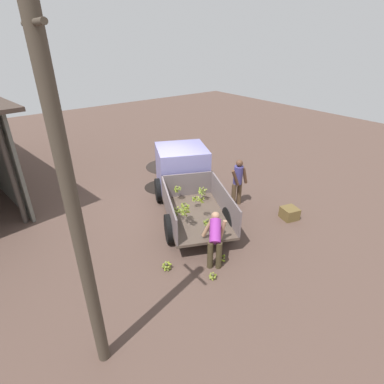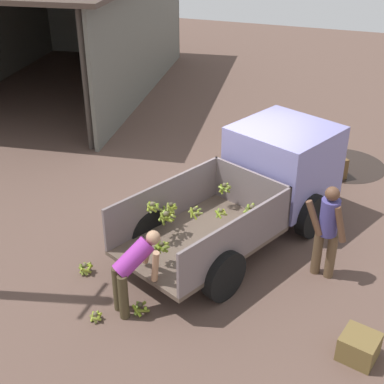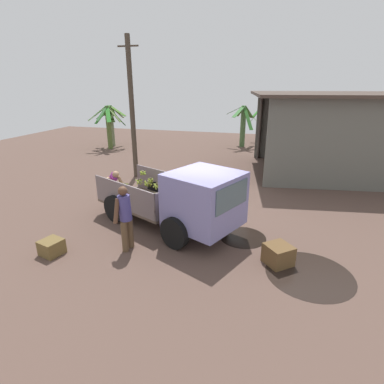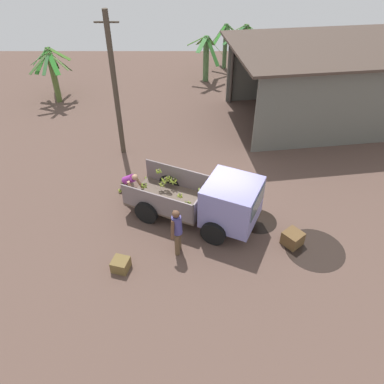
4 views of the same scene
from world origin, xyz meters
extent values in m
plane|color=brown|center=(0.00, 0.00, 0.00)|extent=(36.00, 36.00, 0.00)
cylinder|color=black|center=(3.11, -1.96, 0.00)|extent=(1.93, 1.93, 0.01)
cylinder|color=black|center=(1.47, -0.61, 0.00)|extent=(1.29, 1.29, 0.01)
cube|color=brown|center=(-1.70, 0.05, 0.47)|extent=(3.22, 2.73, 0.08)
cube|color=slate|center=(-1.35, 0.83, 0.90)|extent=(2.51, 1.18, 0.80)
cube|color=slate|center=(-2.06, -0.72, 0.90)|extent=(2.51, 1.18, 0.80)
cube|color=slate|center=(-0.48, -0.51, 0.90)|extent=(0.77, 1.62, 0.80)
cube|color=#7F7BB6|center=(0.42, -0.92, 1.15)|extent=(2.26, 2.27, 1.45)
cube|color=#4C606B|center=(1.21, -1.27, 1.44)|extent=(0.60, 1.26, 0.64)
cylinder|color=black|center=(0.57, 0.02, 0.43)|extent=(0.87, 0.55, 0.85)
cylinder|color=black|center=(-0.18, -1.64, 0.43)|extent=(0.87, 0.55, 0.85)
cylinder|color=black|center=(-1.70, 1.05, 0.43)|extent=(0.87, 0.55, 0.85)
cylinder|color=black|center=(-2.45, -0.61, 0.43)|extent=(0.87, 0.55, 0.85)
sphere|color=brown|center=(-1.06, -0.68, 0.92)|extent=(0.09, 0.09, 0.09)
cylinder|color=olive|center=(-1.00, -0.62, 0.84)|extent=(0.20, 0.19, 0.18)
cylinder|color=olive|center=(-1.06, -0.61, 0.82)|extent=(0.20, 0.06, 0.21)
cylinder|color=olive|center=(-1.12, -0.66, 0.82)|extent=(0.11, 0.20, 0.22)
cylinder|color=olive|center=(-1.12, -0.74, 0.84)|extent=(0.19, 0.20, 0.19)
cylinder|color=#97A844|center=(-1.05, -0.78, 0.84)|extent=(0.24, 0.06, 0.17)
cylinder|color=olive|center=(-0.97, -0.70, 0.84)|extent=(0.09, 0.24, 0.17)
sphere|color=#433C2B|center=(-1.92, 0.07, 1.20)|extent=(0.07, 0.07, 0.07)
cylinder|color=olive|center=(-1.86, 0.12, 1.16)|extent=(0.16, 0.15, 0.10)
cylinder|color=olive|center=(-1.94, 0.12, 1.14)|extent=(0.16, 0.10, 0.14)
cylinder|color=#8FA727|center=(-1.96, 0.08, 1.12)|extent=(0.06, 0.14, 0.17)
cylinder|color=#9DA949|center=(-1.96, 0.00, 1.16)|extent=(0.17, 0.13, 0.09)
cylinder|color=olive|center=(-1.90, 0.02, 1.13)|extent=(0.14, 0.07, 0.16)
cylinder|color=olive|center=(-1.85, 0.06, 1.14)|extent=(0.05, 0.16, 0.14)
sphere|color=#4E4633|center=(-0.55, -0.03, 0.97)|extent=(0.08, 0.08, 0.08)
cylinder|color=#9AAE26|center=(-0.53, 0.02, 0.89)|extent=(0.15, 0.10, 0.17)
cylinder|color=olive|center=(-0.58, 0.02, 0.89)|extent=(0.15, 0.11, 0.18)
cylinder|color=#95B042|center=(-0.63, -0.02, 0.93)|extent=(0.06, 0.19, 0.11)
cylinder|color=olive|center=(-0.60, -0.07, 0.91)|extent=(0.15, 0.15, 0.15)
cylinder|color=#8EA53D|center=(-0.56, -0.11, 0.93)|extent=(0.19, 0.06, 0.11)
cylinder|color=olive|center=(-0.50, -0.09, 0.93)|extent=(0.17, 0.16, 0.11)
cylinder|color=olive|center=(-0.48, 0.00, 0.92)|extent=(0.10, 0.19, 0.13)
sphere|color=#4C4531|center=(-1.56, 0.69, 0.89)|extent=(0.09, 0.09, 0.09)
cylinder|color=olive|center=(-1.58, 0.76, 0.81)|extent=(0.21, 0.10, 0.18)
cylinder|color=olive|center=(-1.65, 0.72, 0.83)|extent=(0.11, 0.23, 0.13)
cylinder|color=#8FAC3C|center=(-1.62, 0.63, 0.81)|extent=(0.17, 0.18, 0.18)
cylinder|color=#98B136|center=(-1.54, 0.61, 0.81)|extent=(0.21, 0.09, 0.18)
cylinder|color=#9EB130|center=(-1.47, 0.67, 0.83)|extent=(0.09, 0.23, 0.14)
cylinder|color=olive|center=(-1.51, 0.74, 0.80)|extent=(0.16, 0.16, 0.20)
sphere|color=brown|center=(-1.86, 0.61, 0.97)|extent=(0.09, 0.09, 0.09)
cylinder|color=#88A436|center=(-1.84, 0.69, 0.91)|extent=(0.22, 0.08, 0.15)
cylinder|color=olive|center=(-1.90, 0.66, 0.89)|extent=(0.17, 0.15, 0.19)
cylinder|color=#91A52C|center=(-1.95, 0.58, 0.92)|extent=(0.11, 0.22, 0.12)
cylinder|color=olive|center=(-1.89, 0.53, 0.90)|extent=(0.20, 0.13, 0.16)
cylinder|color=#A1B044|center=(-1.80, 0.54, 0.92)|extent=(0.19, 0.18, 0.12)
cylinder|color=olive|center=(-1.80, 0.61, 0.88)|extent=(0.05, 0.17, 0.20)
sphere|color=#433D2C|center=(-2.60, 0.38, 0.89)|extent=(0.08, 0.08, 0.08)
cylinder|color=olive|center=(-2.60, 0.46, 0.85)|extent=(0.18, 0.05, 0.11)
cylinder|color=olive|center=(-2.64, 0.42, 0.82)|extent=(0.15, 0.13, 0.16)
cylinder|color=olive|center=(-2.67, 0.39, 0.85)|extent=(0.06, 0.18, 0.10)
cylinder|color=olive|center=(-2.65, 0.34, 0.83)|extent=(0.14, 0.16, 0.14)
cylinder|color=olive|center=(-2.61, 0.31, 0.85)|extent=(0.19, 0.08, 0.11)
cylinder|color=olive|center=(-2.57, 0.34, 0.82)|extent=(0.15, 0.13, 0.16)
cylinder|color=olive|center=(-2.53, 0.38, 0.84)|extent=(0.05, 0.18, 0.12)
cylinder|color=olive|center=(-2.55, 0.41, 0.82)|extent=(0.12, 0.16, 0.16)
sphere|color=brown|center=(-2.09, 0.75, 1.26)|extent=(0.08, 0.08, 0.08)
cylinder|color=#91B12D|center=(-2.05, 0.69, 1.22)|extent=(0.17, 0.12, 0.11)
cylinder|color=olive|center=(-2.02, 0.73, 1.21)|extent=(0.07, 0.17, 0.12)
cylinder|color=#88A635|center=(-2.05, 0.78, 1.19)|extent=(0.12, 0.13, 0.16)
cylinder|color=olive|center=(-2.10, 0.81, 1.21)|extent=(0.17, 0.07, 0.13)
cylinder|color=olive|center=(-2.13, 0.79, 1.20)|extent=(0.13, 0.14, 0.14)
cylinder|color=#8EA229|center=(-2.15, 0.73, 1.21)|extent=(0.08, 0.16, 0.13)
cylinder|color=olive|center=(-2.11, 0.69, 1.21)|extent=(0.17, 0.10, 0.12)
sphere|color=#433D2C|center=(-1.74, 0.56, 1.10)|extent=(0.07, 0.07, 0.07)
cylinder|color=olive|center=(-1.71, 0.53, 1.04)|extent=(0.12, 0.11, 0.14)
cylinder|color=olive|center=(-1.69, 0.56, 1.05)|extent=(0.04, 0.14, 0.12)
cylinder|color=#8EAE24|center=(-1.72, 0.60, 1.04)|extent=(0.12, 0.11, 0.13)
cylinder|color=olive|center=(-1.76, 0.61, 1.05)|extent=(0.14, 0.08, 0.12)
cylinder|color=olive|center=(-1.78, 0.58, 1.04)|extent=(0.08, 0.13, 0.14)
cylinder|color=olive|center=(-1.78, 0.54, 1.04)|extent=(0.09, 0.13, 0.14)
cylinder|color=olive|center=(-1.75, 0.50, 1.06)|extent=(0.16, 0.06, 0.09)
sphere|color=brown|center=(-1.29, -0.19, 0.88)|extent=(0.07, 0.07, 0.07)
cylinder|color=#92A428|center=(-1.26, -0.23, 0.81)|extent=(0.15, 0.11, 0.15)
cylinder|color=#93A026|center=(-1.25, -0.18, 0.80)|extent=(0.07, 0.14, 0.16)
cylinder|color=olive|center=(-1.29, -0.13, 0.81)|extent=(0.14, 0.04, 0.15)
cylinder|color=#85A324|center=(-1.35, -0.16, 0.82)|extent=(0.10, 0.16, 0.13)
cylinder|color=olive|center=(-1.33, -0.24, 0.83)|extent=(0.16, 0.13, 0.11)
cube|color=#626259|center=(10.42, 7.94, 1.77)|extent=(0.87, 5.45, 3.54)
cube|color=#626259|center=(6.31, 4.63, 1.77)|extent=(9.09, 1.38, 3.54)
cylinder|color=#3F3833|center=(1.94, 4.22, 1.77)|extent=(0.16, 0.16, 3.54)
cylinder|color=brown|center=(-1.34, -2.13, 0.41)|extent=(0.19, 0.19, 0.83)
cylinder|color=brown|center=(-1.30, -1.90, 0.41)|extent=(0.19, 0.19, 0.83)
cylinder|color=#464085|center=(-1.34, -2.02, 1.15)|extent=(0.38, 0.36, 0.66)
sphere|color=brown|center=(-1.36, -2.01, 1.59)|extent=(0.23, 0.23, 0.23)
cylinder|color=brown|center=(-1.46, -2.20, 1.13)|extent=(0.15, 0.28, 0.62)
cylinder|color=brown|center=(-1.43, -1.79, 1.14)|extent=(0.16, 0.35, 0.61)
cylinder|color=#413622|center=(-3.28, 0.85, 0.39)|extent=(0.22, 0.22, 0.78)
cylinder|color=#413622|center=(-3.42, 0.68, 0.39)|extent=(0.22, 0.22, 0.78)
cylinder|color=purple|center=(-3.16, 0.60, 0.96)|extent=(0.69, 0.65, 0.59)
sphere|color=tan|center=(-2.91, 0.38, 1.21)|extent=(0.22, 0.22, 0.22)
cylinder|color=tan|center=(-2.79, 0.54, 0.85)|extent=(0.28, 0.31, 0.57)
cylinder|color=tan|center=(-3.09, 0.28, 0.83)|extent=(0.21, 0.22, 0.59)
sphere|color=#423B2A|center=(-3.28, 0.48, 0.18)|extent=(0.08, 0.08, 0.08)
cylinder|color=olive|center=(-3.35, 0.51, 0.11)|extent=(0.12, 0.20, 0.16)
cylinder|color=olive|center=(-3.32, 0.41, 0.12)|extent=(0.20, 0.15, 0.14)
cylinder|color=olive|center=(-3.24, 0.41, 0.11)|extent=(0.20, 0.13, 0.17)
cylinder|color=olive|center=(-3.21, 0.50, 0.10)|extent=(0.12, 0.19, 0.19)
cylinder|color=#8FAC40|center=(-3.28, 0.54, 0.10)|extent=(0.18, 0.06, 0.19)
sphere|color=brown|center=(-2.67, 1.79, 0.17)|extent=(0.08, 0.08, 0.08)
cylinder|color=olive|center=(-2.72, 1.74, 0.10)|extent=(0.16, 0.17, 0.15)
cylinder|color=#96AC2F|center=(-2.65, 1.71, 0.12)|extent=(0.20, 0.09, 0.11)
cylinder|color=olive|center=(-2.60, 1.76, 0.12)|extent=(0.12, 0.20, 0.12)
cylinder|color=olive|center=(-2.60, 1.81, 0.11)|extent=(0.10, 0.20, 0.13)
cylinder|color=olive|center=(-2.65, 1.84, 0.09)|extent=(0.17, 0.09, 0.18)
cylinder|color=olive|center=(-2.71, 1.84, 0.09)|extent=(0.16, 0.14, 0.17)
cylinder|color=olive|center=(-2.74, 1.79, 0.10)|extent=(0.05, 0.18, 0.16)
sphere|color=brown|center=(-3.64, 1.06, 0.12)|extent=(0.07, 0.07, 0.07)
cylinder|color=olive|center=(-3.58, 1.05, 0.08)|extent=(0.07, 0.16, 0.11)
cylinder|color=olive|center=(-3.60, 1.10, 0.07)|extent=(0.12, 0.14, 0.12)
cylinder|color=olive|center=(-3.65, 1.11, 0.07)|extent=(0.14, 0.05, 0.13)
cylinder|color=olive|center=(-3.69, 1.07, 0.07)|extent=(0.07, 0.14, 0.13)
cylinder|color=#95A536|center=(-3.69, 1.02, 0.08)|extent=(0.13, 0.14, 0.10)
cylinder|color=olive|center=(-3.62, 1.01, 0.08)|extent=(0.15, 0.08, 0.12)
cube|color=brown|center=(-3.05, -2.75, 0.19)|extent=(0.61, 0.61, 0.38)
cube|color=brown|center=(2.41, -1.68, 0.24)|extent=(0.80, 0.80, 0.48)
camera|label=1|loc=(-7.79, 4.85, 5.34)|focal=28.00mm
camera|label=2|loc=(-8.94, -2.40, 5.69)|focal=50.00mm
camera|label=3|loc=(2.08, -8.14, 4.04)|focal=28.00mm
camera|label=4|loc=(-0.88, -10.33, 9.00)|focal=35.00mm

